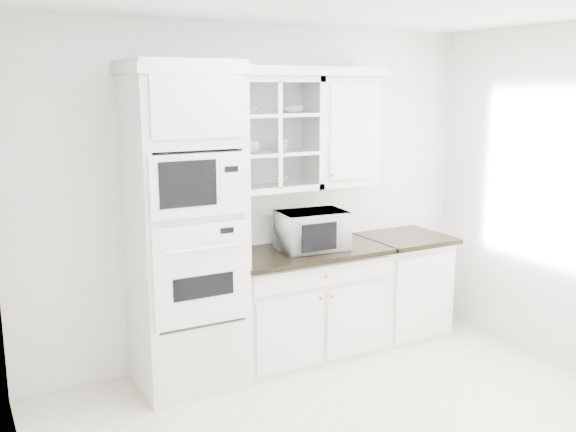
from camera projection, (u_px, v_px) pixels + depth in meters
room_shell at (349, 157)px, 4.04m from camera, size 4.00×3.50×2.70m
oven_column at (185, 229)px, 4.66m from camera, size 0.76×0.68×2.40m
base_cabinet_run at (305, 302)px, 5.31m from camera, size 1.32×0.67×0.92m
extra_base_cabinet at (402, 285)px, 5.78m from camera, size 0.72×0.67×0.92m
upper_cabinet_glass at (270, 134)px, 5.04m from camera, size 0.80×0.33×0.90m
upper_cabinet_solid at (342, 131)px, 5.35m from camera, size 0.55×0.33×0.90m
crown_molding at (259, 71)px, 4.87m from camera, size 2.14×0.38×0.07m
countertop_microwave at (311, 230)px, 5.20m from camera, size 0.57×0.49×0.31m
bowl_a at (246, 110)px, 4.90m from camera, size 0.29×0.29×0.06m
bowl_b at (292, 109)px, 5.11m from camera, size 0.22×0.22×0.06m
cup_a at (251, 147)px, 4.96m from camera, size 0.15×0.15×0.09m
cup_b at (282, 145)px, 5.11m from camera, size 0.13×0.13×0.10m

